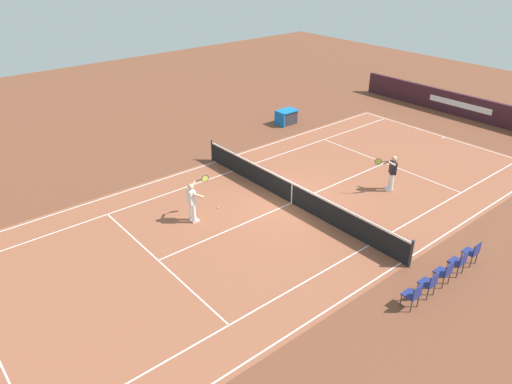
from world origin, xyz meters
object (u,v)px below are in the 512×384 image
at_px(spectator_chair_1, 459,261).
at_px(spectator_chair_4, 413,294).
at_px(spectator_chair_2, 445,272).
at_px(tennis_net, 292,193).
at_px(tennis_player_far, 392,171).
at_px(spectator_chair_3, 430,283).
at_px(tennis_ball, 218,208).
at_px(equipment_cart_tarped, 286,117).
at_px(spectator_chair_0, 473,252).
at_px(tennis_player_near, 192,200).

bearing_deg(spectator_chair_1, spectator_chair_4, 0.00).
bearing_deg(spectator_chair_4, spectator_chair_2, 180.00).
xyz_separation_m(tennis_net, tennis_player_far, (-4.16, 1.92, 0.44)).
xyz_separation_m(tennis_net, spectator_chair_3, (0.84, 7.05, 0.03)).
bearing_deg(spectator_chair_2, tennis_player_far, -128.84).
height_order(tennis_net, tennis_ball, tennis_net).
bearing_deg(tennis_net, spectator_chair_2, 90.20).
height_order(spectator_chair_4, equipment_cart_tarped, spectator_chair_4).
bearing_deg(spectator_chair_0, tennis_player_near, -55.97).
bearing_deg(tennis_net, spectator_chair_3, 83.19).
bearing_deg(spectator_chair_4, tennis_player_far, -138.81).
bearing_deg(spectator_chair_4, tennis_ball, -83.75).
bearing_deg(tennis_ball, spectator_chair_3, 101.83).
distance_m(spectator_chair_3, spectator_chair_4, 0.87).
bearing_deg(tennis_net, spectator_chair_4, 76.38).
relative_size(spectator_chair_3, spectator_chair_4, 1.00).
relative_size(tennis_net, spectator_chair_2, 13.30).
bearing_deg(spectator_chair_2, equipment_cart_tarped, -114.29).
relative_size(spectator_chair_0, spectator_chair_3, 1.00).
height_order(tennis_net, spectator_chair_3, tennis_net).
height_order(tennis_player_near, spectator_chair_1, tennis_player_near).
xyz_separation_m(spectator_chair_0, spectator_chair_3, (2.60, 0.00, 0.00)).
bearing_deg(tennis_player_near, tennis_ball, -172.24).
height_order(tennis_player_far, spectator_chair_0, tennis_player_far).
bearing_deg(spectator_chair_3, spectator_chair_4, 0.00).
distance_m(spectator_chair_0, spectator_chair_4, 3.47).
bearing_deg(tennis_net, equipment_cart_tarped, -131.64).
distance_m(tennis_player_near, spectator_chair_4, 8.80).
distance_m(tennis_player_near, tennis_ball, 1.60).
bearing_deg(spectator_chair_0, tennis_player_far, -115.06).
height_order(spectator_chair_1, spectator_chair_4, same).
relative_size(spectator_chair_3, equipment_cart_tarped, 0.70).
relative_size(tennis_player_near, spectator_chair_2, 1.93).
relative_size(spectator_chair_1, spectator_chair_3, 1.00).
bearing_deg(tennis_player_near, spectator_chair_0, 124.03).
distance_m(tennis_ball, equipment_cart_tarped, 10.80).
xyz_separation_m(tennis_net, spectator_chair_2, (-0.02, 7.05, 0.03)).
xyz_separation_m(tennis_ball, equipment_cart_tarped, (-9.17, -5.70, 0.40)).
height_order(spectator_chair_3, equipment_cart_tarped, spectator_chair_3).
bearing_deg(spectator_chair_0, spectator_chair_3, 0.00).
distance_m(tennis_ball, spectator_chair_0, 9.74).
bearing_deg(spectator_chair_4, spectator_chair_1, 180.00).
xyz_separation_m(tennis_net, spectator_chair_4, (1.71, 7.05, 0.03)).
distance_m(spectator_chair_1, spectator_chair_3, 1.73).
bearing_deg(spectator_chair_4, tennis_net, -103.62).
distance_m(tennis_net, spectator_chair_4, 7.25).
bearing_deg(spectator_chair_3, spectator_chair_1, 180.00).
bearing_deg(equipment_cart_tarped, spectator_chair_3, 62.91).
xyz_separation_m(tennis_player_near, spectator_chair_4, (-2.27, 8.49, -0.41)).
distance_m(tennis_net, tennis_ball, 3.15).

